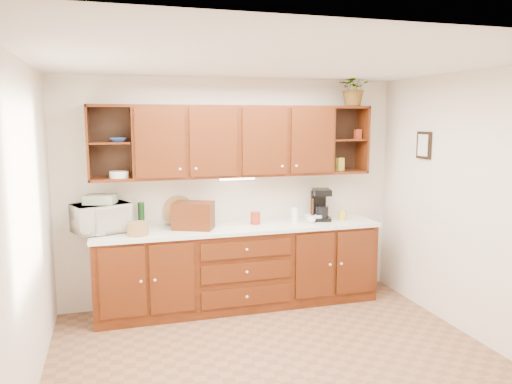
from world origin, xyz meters
TOP-DOWN VIEW (x-y plane):
  - floor at (0.00, 0.00)m, footprint 4.00×4.00m
  - ceiling at (0.00, 0.00)m, footprint 4.00×4.00m
  - back_wall at (0.00, 1.75)m, footprint 4.00×0.00m
  - left_wall at (-2.00, 0.00)m, footprint 0.00×3.50m
  - right_wall at (2.00, 0.00)m, footprint 0.00×3.50m
  - base_cabinets at (0.00, 1.45)m, footprint 3.20×0.60m
  - countertop at (0.00, 1.44)m, footprint 3.24×0.64m
  - upper_cabinets at (0.01, 1.59)m, footprint 3.20×0.33m
  - undercabinet_light at (0.00, 1.53)m, footprint 0.40×0.05m
  - framed_picture at (1.98, 0.90)m, footprint 0.03×0.24m
  - wicker_basket at (-1.12, 1.31)m, footprint 0.28×0.28m
  - microwave at (-1.49, 1.56)m, footprint 0.66×0.56m
  - towel_stack at (-1.49, 1.56)m, footprint 0.36×0.31m
  - wine_bottle at (-1.07, 1.62)m, footprint 0.09×0.09m
  - woven_tray at (-0.65, 1.69)m, footprint 0.35×0.11m
  - bread_box at (-0.52, 1.45)m, footprint 0.50×0.42m
  - mug_tree at (0.89, 1.45)m, footprint 0.21×0.23m
  - canister_red at (0.21, 1.50)m, footprint 0.13×0.13m
  - canister_white at (0.67, 1.44)m, footprint 0.10×0.10m
  - canister_yellow at (1.27, 1.42)m, footprint 0.10×0.10m
  - coffee_maker at (1.03, 1.52)m, footprint 0.26×0.30m
  - bowl_stack at (-1.28, 1.56)m, footprint 0.18×0.18m
  - plate_stack at (-1.29, 1.56)m, footprint 0.21×0.21m
  - pantry_box_yellow at (1.29, 1.58)m, footprint 0.10×0.09m
  - pantry_box_red at (1.51, 1.56)m, footprint 0.08×0.07m
  - potted_plant at (1.42, 1.53)m, footprint 0.47×0.43m

SIDE VIEW (x-z plane):
  - floor at x=0.00m, z-range 0.00..0.00m
  - base_cabinets at x=0.00m, z-range 0.00..0.90m
  - countertop at x=0.00m, z-range 0.90..0.94m
  - woven_tray at x=-0.65m, z-range 0.78..1.12m
  - mug_tree at x=0.89m, z-range 0.85..1.12m
  - canister_yellow at x=1.27m, z-range 0.94..1.06m
  - wicker_basket at x=-1.12m, z-range 0.94..1.08m
  - canister_red at x=0.21m, z-range 0.94..1.08m
  - canister_white at x=0.67m, z-range 0.94..1.12m
  - wine_bottle at x=-1.07m, z-range 0.94..1.24m
  - bread_box at x=-0.52m, z-range 0.94..1.24m
  - microwave at x=-1.49m, z-range 0.94..1.25m
  - coffee_maker at x=1.03m, z-range 0.93..1.31m
  - towel_stack at x=-1.49m, z-range 1.25..1.34m
  - back_wall at x=0.00m, z-range -0.70..3.30m
  - left_wall at x=-2.00m, z-range -0.45..3.05m
  - right_wall at x=2.00m, z-range -0.45..3.05m
  - undercabinet_light at x=0.00m, z-range 1.46..1.48m
  - plate_stack at x=-1.29m, z-range 1.52..1.59m
  - pantry_box_yellow at x=1.29m, z-range 1.52..1.67m
  - framed_picture at x=1.98m, z-range 1.70..2.00m
  - upper_cabinets at x=0.01m, z-range 1.49..2.29m
  - bowl_stack at x=-1.28m, z-range 1.90..1.94m
  - pantry_box_red at x=1.51m, z-range 1.90..2.01m
  - potted_plant at x=1.42m, z-range 2.29..2.72m
  - ceiling at x=0.00m, z-range 2.60..2.60m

